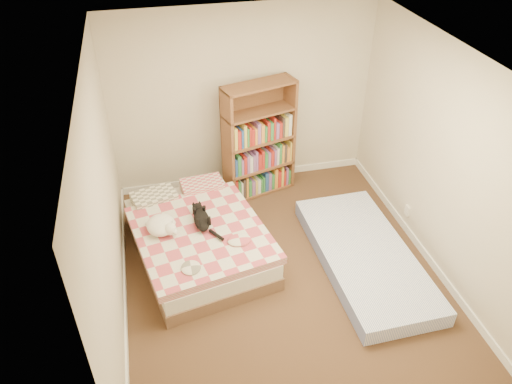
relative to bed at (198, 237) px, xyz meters
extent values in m
cube|color=#47291E|center=(0.87, -0.57, -0.23)|extent=(3.50, 4.00, 0.01)
cube|color=white|center=(0.87, -0.57, 2.27)|extent=(3.50, 4.00, 0.01)
cube|color=beige|center=(0.87, 1.43, 1.02)|extent=(3.50, 0.01, 2.50)
cube|color=beige|center=(0.87, -2.57, 1.02)|extent=(3.50, 0.01, 2.50)
cube|color=beige|center=(-0.88, -0.57, 1.02)|extent=(0.01, 4.00, 2.50)
cube|color=beige|center=(2.62, -0.57, 1.02)|extent=(0.01, 4.00, 2.50)
cube|color=white|center=(0.87, 1.42, -0.18)|extent=(3.50, 0.02, 0.10)
cube|color=white|center=(-0.87, -0.57, -0.18)|extent=(0.02, 4.00, 0.10)
cube|color=white|center=(2.61, -0.57, -0.18)|extent=(0.02, 4.00, 0.10)
cube|color=white|center=(2.60, -0.17, 0.07)|extent=(0.03, 0.09, 0.13)
cube|color=brown|center=(0.00, -0.03, -0.15)|extent=(1.67, 2.12, 0.17)
cube|color=silver|center=(0.00, -0.03, 0.03)|extent=(1.64, 2.08, 0.19)
cube|color=#C34856|center=(0.00, -0.03, 0.18)|extent=(1.67, 1.80, 0.10)
cube|color=slate|center=(-0.31, 0.68, 0.21)|extent=(0.58, 0.43, 0.14)
cube|color=#C34856|center=(0.31, 0.68, 0.21)|extent=(0.58, 0.43, 0.14)
cube|color=brown|center=(0.54, 1.09, 0.57)|extent=(0.12, 0.32, 1.61)
cube|color=brown|center=(1.47, 1.09, 0.57)|extent=(0.12, 0.32, 1.61)
cube|color=brown|center=(1.01, 1.25, 0.57)|extent=(0.93, 0.28, 1.61)
cube|color=brown|center=(1.01, 1.09, -0.21)|extent=(1.01, 0.57, 0.03)
cube|color=brown|center=(1.01, 1.09, 0.58)|extent=(1.01, 0.57, 0.03)
cube|color=brown|center=(1.01, 1.09, 1.35)|extent=(1.01, 0.57, 0.03)
cube|color=#7C8BCF|center=(1.86, -0.63, -0.13)|extent=(1.02, 2.21, 0.20)
ellipsoid|color=black|center=(0.06, -0.05, 0.29)|extent=(0.21, 0.42, 0.13)
sphere|color=black|center=(0.06, 0.17, 0.30)|extent=(0.13, 0.13, 0.12)
cone|color=black|center=(0.02, 0.20, 0.35)|extent=(0.04, 0.04, 0.05)
cone|color=black|center=(0.10, 0.20, 0.35)|extent=(0.04, 0.04, 0.05)
cylinder|color=black|center=(0.16, -0.32, 0.26)|extent=(0.06, 0.23, 0.04)
ellipsoid|color=white|center=(-0.40, -0.06, 0.31)|extent=(0.34, 0.38, 0.17)
sphere|color=white|center=(-0.30, -0.18, 0.33)|extent=(0.15, 0.15, 0.14)
sphere|color=white|center=(-0.25, -0.22, 0.31)|extent=(0.07, 0.07, 0.06)
sphere|color=white|center=(-0.54, 0.00, 0.29)|extent=(0.08, 0.08, 0.08)
camera|label=1|loc=(-0.35, -4.52, 3.85)|focal=35.00mm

